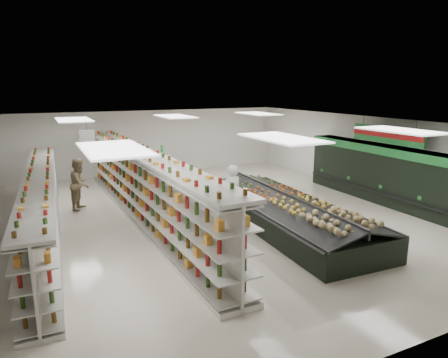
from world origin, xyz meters
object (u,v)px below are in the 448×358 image
gondola_left (42,210)px  shopper_background (80,184)px  gondola_center (143,188)px  shopper_main (231,195)px  produce_island (287,212)px  soda_endcap (151,167)px

gondola_left → shopper_background: size_ratio=5.81×
gondola_center → shopper_main: gondola_center is taller
produce_island → soda_endcap: size_ratio=4.59×
gondola_left → shopper_main: shopper_main is taller
produce_island → gondola_left: bearing=162.3°
gondola_center → shopper_background: bearing=128.0°
gondola_left → gondola_center: size_ratio=0.82×
gondola_center → soda_endcap: (1.59, 4.85, -0.28)m
soda_endcap → shopper_background: size_ratio=0.85×
produce_island → gondola_center: bearing=145.0°
gondola_center → shopper_background: (-1.77, 2.10, -0.12)m
gondola_left → soda_endcap: size_ratio=6.81×
gondola_left → shopper_main: (5.56, -1.22, 0.11)m
produce_island → shopper_background: shopper_background is taller
gondola_center → shopper_main: size_ratio=6.78×
soda_endcap → shopper_background: 4.34m
soda_endcap → shopper_background: bearing=-140.7°
soda_endcap → shopper_background: shopper_background is taller
shopper_main → produce_island: bearing=140.5°
produce_island → shopper_main: 1.85m
gondola_left → shopper_main: size_ratio=5.57×
produce_island → shopper_main: bearing=145.2°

